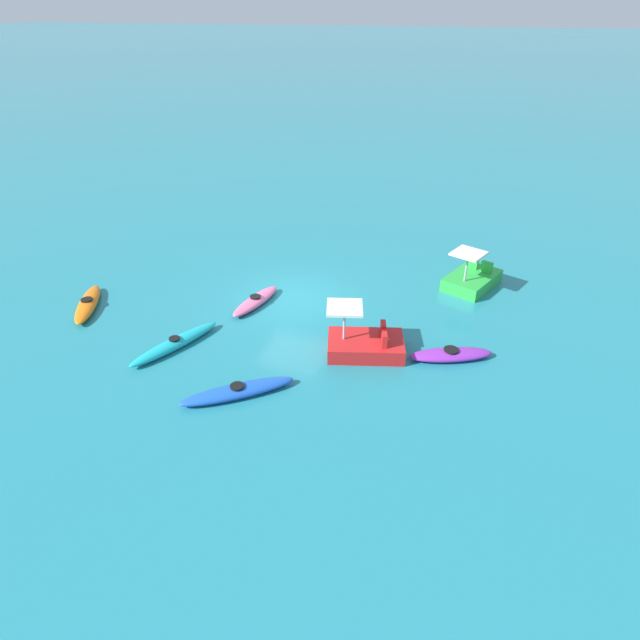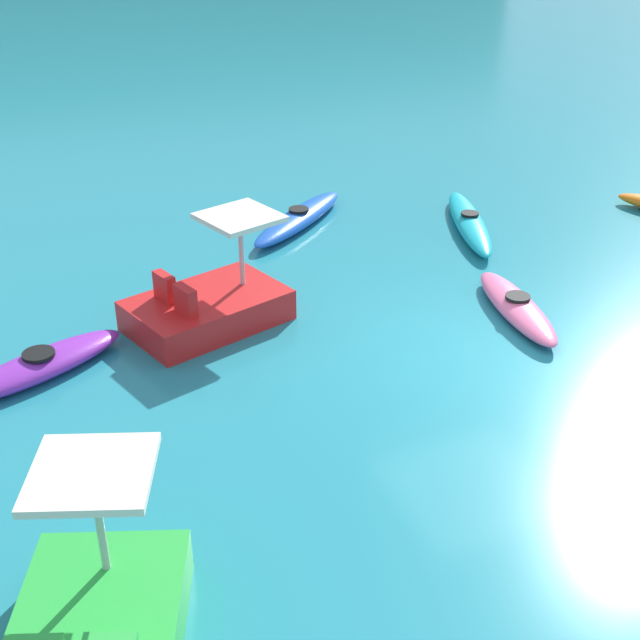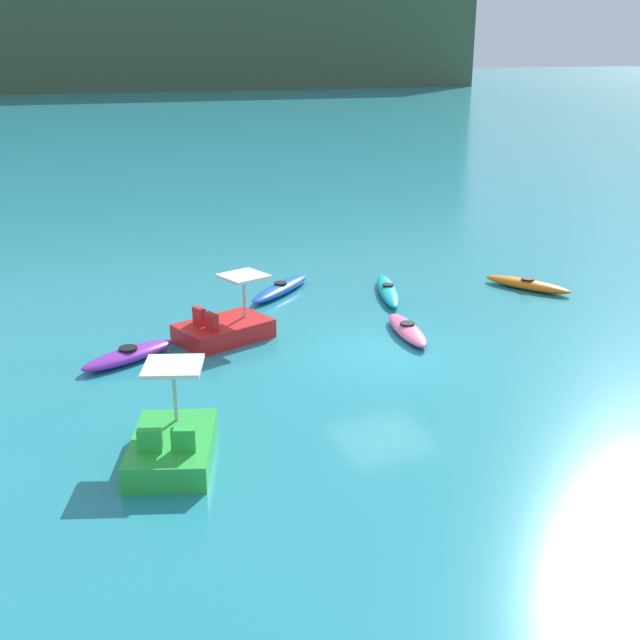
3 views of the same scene
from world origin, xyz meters
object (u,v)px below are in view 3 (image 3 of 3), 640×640
(kayak_orange, at_px, (527,284))
(kayak_blue, at_px, (281,289))
(kayak_pink, at_px, (407,330))
(pedal_boat_red, at_px, (224,328))
(kayak_cyan, at_px, (388,290))
(kayak_purple, at_px, (129,355))
(pedal_boat_green, at_px, (172,444))

(kayak_orange, relative_size, kayak_blue, 0.98)
(kayak_pink, height_order, pedal_boat_red, pedal_boat_red)
(kayak_pink, distance_m, kayak_cyan, 3.67)
(kayak_purple, distance_m, pedal_boat_green, 5.34)
(kayak_cyan, distance_m, pedal_boat_green, 11.57)
(kayak_blue, bearing_deg, pedal_boat_red, -131.13)
(kayak_pink, distance_m, kayak_blue, 5.30)
(kayak_purple, relative_size, pedal_boat_red, 1.00)
(kayak_purple, bearing_deg, kayak_pink, -9.24)
(kayak_pink, bearing_deg, pedal_boat_red, 159.79)
(kayak_purple, height_order, kayak_pink, same)
(kayak_blue, relative_size, pedal_boat_green, 1.07)
(kayak_orange, height_order, pedal_boat_red, pedal_boat_red)
(pedal_boat_red, height_order, pedal_boat_green, same)
(kayak_pink, bearing_deg, kayak_cyan, 69.74)
(kayak_orange, xyz_separation_m, pedal_boat_green, (-13.21, -6.37, 0.17))
(kayak_orange, height_order, kayak_cyan, same)
(kayak_orange, distance_m, kayak_cyan, 4.65)
(kayak_pink, bearing_deg, kayak_blue, 109.43)
(kayak_pink, distance_m, pedal_boat_red, 4.95)
(kayak_blue, xyz_separation_m, pedal_boat_red, (-2.88, -3.29, 0.17))
(kayak_pink, xyz_separation_m, kayak_cyan, (1.27, 3.44, -0.00))
(kayak_cyan, xyz_separation_m, pedal_boat_red, (-5.91, -1.73, 0.17))
(kayak_blue, xyz_separation_m, pedal_boat_green, (-5.69, -9.16, 0.17))
(kayak_cyan, distance_m, pedal_boat_red, 6.16)
(kayak_cyan, xyz_separation_m, pedal_boat_green, (-8.73, -7.60, 0.17))
(kayak_orange, xyz_separation_m, pedal_boat_red, (-10.39, -0.51, 0.17))
(kayak_orange, bearing_deg, pedal_boat_red, -177.22)
(kayak_pink, relative_size, pedal_boat_green, 0.97)
(kayak_cyan, height_order, pedal_boat_red, pedal_boat_red)
(kayak_purple, relative_size, kayak_orange, 0.94)
(kayak_purple, distance_m, kayak_pink, 7.38)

